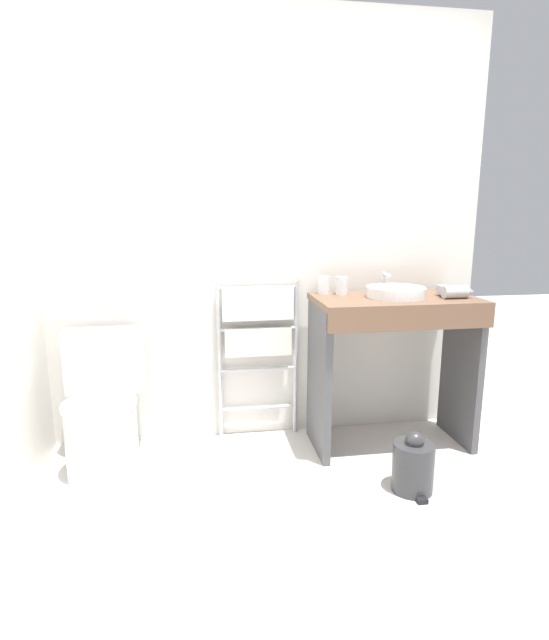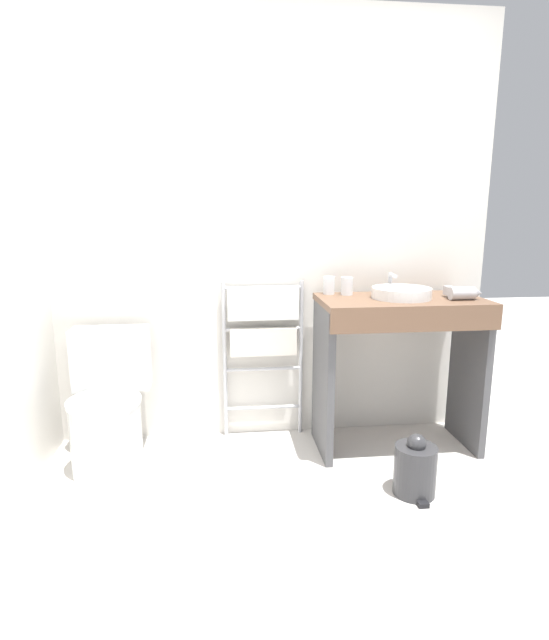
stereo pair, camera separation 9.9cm
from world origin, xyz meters
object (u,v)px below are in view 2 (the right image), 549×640
object	(u,v)px
cup_near_wall	(329,285)
cup_near_edge	(347,286)
toilet	(108,411)
hair_dryer	(462,293)
trash_bin	(415,468)
towel_radiator	(263,330)
sink_basin	(401,293)

from	to	relation	value
cup_near_wall	cup_near_edge	size ratio (longest dim) A/B	1.00
toilet	cup_near_wall	xyz separation A→B (m)	(1.24, 0.21, 0.63)
cup_near_wall	cup_near_edge	xyz separation A→B (m)	(0.10, -0.04, -0.00)
cup_near_wall	hair_dryer	size ratio (longest dim) A/B	0.56
toilet	trash_bin	distance (m)	1.62
towel_radiator	cup_near_wall	distance (m)	0.47
sink_basin	trash_bin	distance (m)	0.94
toilet	sink_basin	xyz separation A→B (m)	(1.61, 0.03, 0.61)
cup_near_edge	hair_dryer	size ratio (longest dim) A/B	0.56
towel_radiator	trash_bin	world-z (taller)	towel_radiator
trash_bin	cup_near_edge	bearing A→B (deg)	106.93
cup_near_edge	trash_bin	distance (m)	1.05
trash_bin	sink_basin	bearing A→B (deg)	81.69
toilet	hair_dryer	distance (m)	2.03
toilet	sink_basin	world-z (taller)	sink_basin
toilet	hair_dryer	world-z (taller)	hair_dryer
sink_basin	hair_dryer	xyz separation A→B (m)	(0.32, -0.07, 0.00)
cup_near_edge	trash_bin	bearing A→B (deg)	-73.07
cup_near_edge	hair_dryer	distance (m)	0.63
hair_dryer	trash_bin	distance (m)	0.98
trash_bin	hair_dryer	bearing A→B (deg)	47.68
sink_basin	trash_bin	size ratio (longest dim) A/B	1.04
sink_basin	trash_bin	world-z (taller)	sink_basin
toilet	cup_near_wall	distance (m)	1.41
towel_radiator	sink_basin	world-z (taller)	towel_radiator
hair_dryer	trash_bin	xyz separation A→B (m)	(-0.39, -0.43, -0.79)
sink_basin	towel_radiator	bearing A→B (deg)	162.57
trash_bin	cup_near_wall	bearing A→B (deg)	113.27
toilet	towel_radiator	bearing A→B (deg)	17.17
towel_radiator	cup_near_edge	world-z (taller)	cup_near_edge
toilet	cup_near_wall	world-z (taller)	cup_near_wall
cup_near_wall	cup_near_edge	distance (m)	0.10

